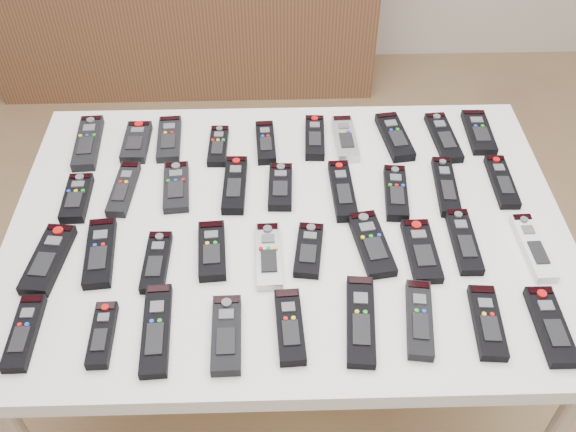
{
  "coord_description": "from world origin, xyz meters",
  "views": [
    {
      "loc": [
        -0.08,
        -1.03,
        1.81
      ],
      "look_at": [
        -0.06,
        -0.02,
        0.8
      ],
      "focal_mm": 40.0,
      "sensor_mm": 36.0,
      "label": 1
    }
  ],
  "objects_px": {
    "remote_13": "(235,185)",
    "remote_30": "(102,335)",
    "remote_1": "(136,142)",
    "remote_15": "(342,190)",
    "remote_22": "(212,251)",
    "remote_35": "(419,319)",
    "remote_4": "(266,142)",
    "remote_36": "(487,322)",
    "remote_21": "(156,262)",
    "remote_3": "(218,146)",
    "remote_8": "(443,137)",
    "remote_29": "(24,332)",
    "remote_2": "(169,139)",
    "remote_24": "(309,250)",
    "remote_31": "(156,329)",
    "remote_20": "(100,253)",
    "remote_16": "(396,193)",
    "remote_27": "(464,241)",
    "remote_12": "(176,187)",
    "remote_19": "(48,259)",
    "table": "(288,240)",
    "remote_9": "(479,132)",
    "remote_6": "(345,139)",
    "remote_33": "(290,326)",
    "remote_11": "(124,189)",
    "remote_18": "(502,182)",
    "remote_25": "(372,244)",
    "remote_32": "(226,334)",
    "remote_23": "(269,256)",
    "remote_34": "(361,320)",
    "remote_37": "(551,326)",
    "remote_5": "(315,138)",
    "remote_26": "(421,251)",
    "remote_14": "(280,187)",
    "remote_17": "(446,186)",
    "remote_0": "(88,143)"
  },
  "relations": [
    {
      "from": "remote_5",
      "to": "remote_26",
      "type": "distance_m",
      "value": 0.45
    },
    {
      "from": "remote_12",
      "to": "remote_3",
      "type": "bearing_deg",
      "value": 54.29
    },
    {
      "from": "remote_12",
      "to": "remote_31",
      "type": "height_order",
      "value": "same"
    },
    {
      "from": "remote_8",
      "to": "remote_6",
      "type": "bearing_deg",
      "value": 175.98
    },
    {
      "from": "remote_16",
      "to": "remote_27",
      "type": "height_order",
      "value": "remote_16"
    },
    {
      "from": "remote_4",
      "to": "remote_36",
      "type": "distance_m",
      "value": 0.71
    },
    {
      "from": "remote_19",
      "to": "remote_8",
      "type": "bearing_deg",
      "value": 30.22
    },
    {
      "from": "remote_3",
      "to": "remote_37",
      "type": "distance_m",
      "value": 0.88
    },
    {
      "from": "remote_2",
      "to": "remote_35",
      "type": "bearing_deg",
      "value": -50.23
    },
    {
      "from": "remote_11",
      "to": "remote_27",
      "type": "xyz_separation_m",
      "value": [
        0.76,
        -0.19,
        -0.0
      ]
    },
    {
      "from": "remote_11",
      "to": "remote_32",
      "type": "bearing_deg",
      "value": -54.17
    },
    {
      "from": "remote_1",
      "to": "remote_33",
      "type": "bearing_deg",
      "value": -56.67
    },
    {
      "from": "remote_9",
      "to": "remote_13",
      "type": "distance_m",
      "value": 0.65
    },
    {
      "from": "remote_6",
      "to": "remote_24",
      "type": "distance_m",
      "value": 0.39
    },
    {
      "from": "remote_32",
      "to": "remote_9",
      "type": "bearing_deg",
      "value": 42.88
    },
    {
      "from": "remote_3",
      "to": "remote_20",
      "type": "height_order",
      "value": "remote_20"
    },
    {
      "from": "remote_20",
      "to": "remote_34",
      "type": "xyz_separation_m",
      "value": [
        0.54,
        -0.19,
        -0.0
      ]
    },
    {
      "from": "remote_20",
      "to": "remote_22",
      "type": "xyz_separation_m",
      "value": [
        0.24,
        -0.0,
        0.0
      ]
    },
    {
      "from": "table",
      "to": "remote_9",
      "type": "distance_m",
      "value": 0.59
    },
    {
      "from": "remote_9",
      "to": "remote_37",
      "type": "distance_m",
      "value": 0.61
    },
    {
      "from": "remote_17",
      "to": "remote_23",
      "type": "relative_size",
      "value": 1.09
    },
    {
      "from": "remote_18",
      "to": "remote_25",
      "type": "xyz_separation_m",
      "value": [
        -0.33,
        -0.19,
        0.0
      ]
    },
    {
      "from": "remote_4",
      "to": "remote_17",
      "type": "relative_size",
      "value": 0.8
    },
    {
      "from": "remote_2",
      "to": "remote_12",
      "type": "relative_size",
      "value": 1.05
    },
    {
      "from": "remote_4",
      "to": "remote_16",
      "type": "height_order",
      "value": "remote_16"
    },
    {
      "from": "remote_9",
      "to": "remote_4",
      "type": "bearing_deg",
      "value": -175.41
    },
    {
      "from": "table",
      "to": "remote_22",
      "type": "height_order",
      "value": "remote_22"
    },
    {
      "from": "remote_31",
      "to": "remote_23",
      "type": "bearing_deg",
      "value": 37.13
    },
    {
      "from": "remote_3",
      "to": "remote_27",
      "type": "height_order",
      "value": "remote_27"
    },
    {
      "from": "remote_12",
      "to": "remote_26",
      "type": "bearing_deg",
      "value": -26.8
    },
    {
      "from": "remote_1",
      "to": "remote_15",
      "type": "bearing_deg",
      "value": -20.67
    },
    {
      "from": "remote_22",
      "to": "remote_29",
      "type": "height_order",
      "value": "remote_22"
    },
    {
      "from": "remote_13",
      "to": "remote_30",
      "type": "xyz_separation_m",
      "value": [
        -0.24,
        -0.42,
        -0.0
      ]
    },
    {
      "from": "remote_22",
      "to": "remote_35",
      "type": "relative_size",
      "value": 0.88
    },
    {
      "from": "remote_15",
      "to": "remote_26",
      "type": "xyz_separation_m",
      "value": [
        0.15,
        -0.19,
        -0.0
      ]
    },
    {
      "from": "remote_3",
      "to": "remote_23",
      "type": "bearing_deg",
      "value": -70.14
    },
    {
      "from": "remote_17",
      "to": "remote_22",
      "type": "distance_m",
      "value": 0.57
    },
    {
      "from": "remote_14",
      "to": "remote_31",
      "type": "height_order",
      "value": "remote_14"
    },
    {
      "from": "remote_1",
      "to": "remote_15",
      "type": "relative_size",
      "value": 0.78
    },
    {
      "from": "remote_24",
      "to": "remote_31",
      "type": "bearing_deg",
      "value": -139.13
    },
    {
      "from": "remote_2",
      "to": "remote_8",
      "type": "relative_size",
      "value": 0.9
    },
    {
      "from": "remote_0",
      "to": "remote_33",
      "type": "distance_m",
      "value": 0.76
    },
    {
      "from": "remote_21",
      "to": "remote_36",
      "type": "xyz_separation_m",
      "value": [
        0.66,
        -0.17,
        0.0
      ]
    },
    {
      "from": "remote_6",
      "to": "remote_15",
      "type": "distance_m",
      "value": 0.2
    },
    {
      "from": "remote_29",
      "to": "remote_36",
      "type": "bearing_deg",
      "value": -0.57
    },
    {
      "from": "remote_27",
      "to": "remote_32",
      "type": "height_order",
      "value": "remote_32"
    },
    {
      "from": "remote_3",
      "to": "remote_27",
      "type": "distance_m",
      "value": 0.65
    },
    {
      "from": "remote_3",
      "to": "remote_8",
      "type": "bearing_deg",
      "value": 3.18
    },
    {
      "from": "remote_13",
      "to": "remote_2",
      "type": "bearing_deg",
      "value": 135.37
    },
    {
      "from": "remote_4",
      "to": "remote_31",
      "type": "bearing_deg",
      "value": -113.07
    }
  ]
}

